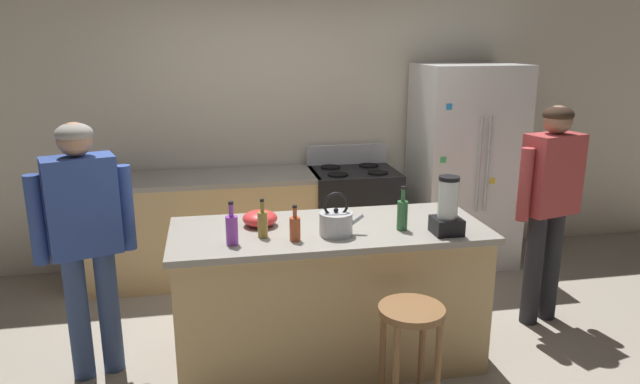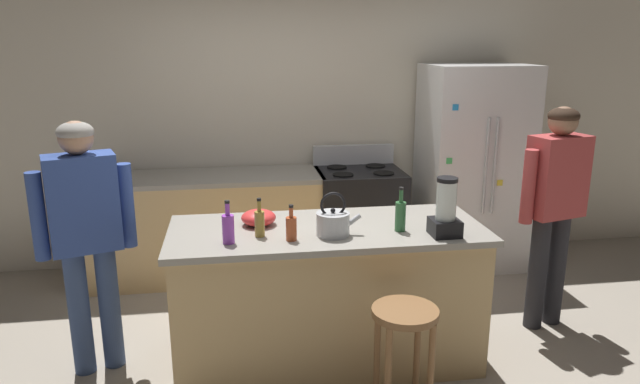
# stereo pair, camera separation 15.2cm
# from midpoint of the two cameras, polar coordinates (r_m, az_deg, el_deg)

# --- Properties ---
(ground_plane) EXTENTS (14.00, 14.00, 0.00)m
(ground_plane) POSITION_cam_midpoint_polar(r_m,az_deg,el_deg) (4.01, 1.80, -16.13)
(ground_plane) COLOR #9E9384
(back_wall) EXTENTS (8.00, 0.10, 2.70)m
(back_wall) POSITION_cam_midpoint_polar(r_m,az_deg,el_deg) (5.41, -1.83, 7.32)
(back_wall) COLOR beige
(back_wall) RESTS_ON ground_plane
(kitchen_island) EXTENTS (1.97, 0.80, 0.92)m
(kitchen_island) POSITION_cam_midpoint_polar(r_m,az_deg,el_deg) (3.79, 1.86, -10.12)
(kitchen_island) COLOR tan
(kitchen_island) RESTS_ON ground_plane
(back_counter_run) EXTENTS (2.00, 0.64, 0.92)m
(back_counter_run) POSITION_cam_midpoint_polar(r_m,az_deg,el_deg) (5.18, -10.04, -3.34)
(back_counter_run) COLOR tan
(back_counter_run) RESTS_ON ground_plane
(refrigerator) EXTENTS (0.90, 0.73, 1.85)m
(refrigerator) POSITION_cam_midpoint_polar(r_m,az_deg,el_deg) (5.48, 15.55, 2.34)
(refrigerator) COLOR silver
(refrigerator) RESTS_ON ground_plane
(stove_range) EXTENTS (0.76, 0.65, 1.10)m
(stove_range) POSITION_cam_midpoint_polar(r_m,az_deg,el_deg) (5.29, 4.67, -2.66)
(stove_range) COLOR black
(stove_range) RESTS_ON ground_plane
(person_by_island_left) EXTENTS (0.59, 0.34, 1.61)m
(person_by_island_left) POSITION_cam_midpoint_polar(r_m,az_deg,el_deg) (3.76, -21.06, -3.10)
(person_by_island_left) COLOR #384C7A
(person_by_island_left) RESTS_ON ground_plane
(person_by_sink_right) EXTENTS (0.59, 0.31, 1.62)m
(person_by_sink_right) POSITION_cam_midpoint_polar(r_m,az_deg,el_deg) (4.43, 23.06, -0.50)
(person_by_sink_right) COLOR #26262B
(person_by_sink_right) RESTS_ON ground_plane
(bar_stool) EXTENTS (0.36, 0.36, 0.68)m
(bar_stool) POSITION_cam_midpoint_polar(r_m,az_deg,el_deg) (3.25, 9.67, -13.71)
(bar_stool) COLOR brown
(bar_stool) RESTS_ON ground_plane
(blender_appliance) EXTENTS (0.17, 0.17, 0.36)m
(blender_appliance) POSITION_cam_midpoint_polar(r_m,az_deg,el_deg) (3.53, 13.49, -1.86)
(blender_appliance) COLOR black
(blender_appliance) RESTS_ON kitchen_island
(bottle_soda) EXTENTS (0.07, 0.07, 0.26)m
(bottle_soda) POSITION_cam_midpoint_polar(r_m,az_deg,el_deg) (3.35, -7.76, -3.52)
(bottle_soda) COLOR purple
(bottle_soda) RESTS_ON kitchen_island
(bottle_vinegar) EXTENTS (0.06, 0.06, 0.24)m
(bottle_vinegar) POSITION_cam_midpoint_polar(r_m,az_deg,el_deg) (3.45, -4.72, -3.03)
(bottle_vinegar) COLOR olive
(bottle_vinegar) RESTS_ON kitchen_island
(bottle_cooking_sauce) EXTENTS (0.06, 0.06, 0.22)m
(bottle_cooking_sauce) POSITION_cam_midpoint_polar(r_m,az_deg,el_deg) (3.37, -1.56, -3.53)
(bottle_cooking_sauce) COLOR #B24C26
(bottle_cooking_sauce) RESTS_ON kitchen_island
(bottle_olive_oil) EXTENTS (0.07, 0.07, 0.28)m
(bottle_olive_oil) POSITION_cam_midpoint_polar(r_m,az_deg,el_deg) (3.57, 9.15, -2.26)
(bottle_olive_oil) COLOR #2D6638
(bottle_olive_oil) RESTS_ON kitchen_island
(mixing_bowl) EXTENTS (0.22, 0.22, 0.10)m
(mixing_bowl) POSITION_cam_midpoint_polar(r_m,az_deg,el_deg) (3.66, -4.90, -2.53)
(mixing_bowl) COLOR red
(mixing_bowl) RESTS_ON kitchen_island
(tea_kettle) EXTENTS (0.28, 0.20, 0.27)m
(tea_kettle) POSITION_cam_midpoint_polar(r_m,az_deg,el_deg) (3.46, 2.57, -3.05)
(tea_kettle) COLOR #B7BABF
(tea_kettle) RESTS_ON kitchen_island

